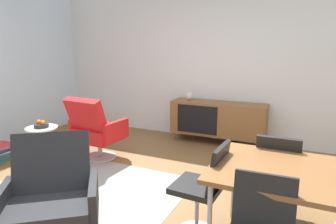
{
  "coord_description": "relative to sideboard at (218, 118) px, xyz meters",
  "views": [
    {
      "loc": [
        1.48,
        -2.45,
        1.62
      ],
      "look_at": [
        0.21,
        0.25,
        0.96
      ],
      "focal_mm": 31.17,
      "sensor_mm": 36.0,
      "label": 1
    }
  ],
  "objects": [
    {
      "name": "ground_plane",
      "position": [
        -0.19,
        -2.3,
        -0.44
      ],
      "size": [
        8.32,
        8.32,
        0.0
      ],
      "primitive_type": "plane",
      "color": "brown"
    },
    {
      "name": "wall_back",
      "position": [
        -0.19,
        0.3,
        0.96
      ],
      "size": [
        6.8,
        0.12,
        2.8
      ],
      "primitive_type": "cube",
      "color": "silver",
      "rests_on": "ground_plane"
    },
    {
      "name": "sideboard",
      "position": [
        0.0,
        0.0,
        0.0
      ],
      "size": [
        1.6,
        0.45,
        0.72
      ],
      "color": "brown",
      "rests_on": "ground_plane"
    },
    {
      "name": "vase_cobalt",
      "position": [
        -0.52,
        0.0,
        0.35
      ],
      "size": [
        0.13,
        0.13,
        0.14
      ],
      "color": "beige",
      "rests_on": "sideboard"
    },
    {
      "name": "dining_table",
      "position": [
        1.48,
        -2.55,
        0.26
      ],
      "size": [
        1.6,
        0.9,
        0.74
      ],
      "color": "brown",
      "rests_on": "ground_plane"
    },
    {
      "name": "dining_chair_near_window",
      "position": [
        0.6,
        -2.55,
        0.03
      ],
      "size": [
        0.44,
        0.42,
        0.86
      ],
      "color": "black",
      "rests_on": "ground_plane"
    },
    {
      "name": "dining_chair_back_left",
      "position": [
        1.13,
        -1.99,
        0.03
      ],
      "size": [
        0.4,
        0.42,
        0.86
      ],
      "color": "black",
      "rests_on": "ground_plane"
    },
    {
      "name": "lounge_chair_red",
      "position": [
        -1.42,
        -1.48,
        0.03
      ],
      "size": [
        0.76,
        0.7,
        0.95
      ],
      "color": "red",
      "rests_on": "ground_plane"
    },
    {
      "name": "armchair_black_shell",
      "position": [
        -0.44,
        -3.24,
        0.03
      ],
      "size": [
        0.9,
        0.9,
        0.95
      ],
      "color": "#262628",
      "rests_on": "ground_plane"
    },
    {
      "name": "side_table_round",
      "position": [
        -2.03,
        -1.9,
        -0.12
      ],
      "size": [
        0.44,
        0.44,
        0.52
      ],
      "color": "white",
      "rests_on": "ground_plane"
    },
    {
      "name": "fruit_bowl",
      "position": [
        -2.03,
        -1.9,
        0.12
      ],
      "size": [
        0.2,
        0.2,
        0.11
      ],
      "color": "#262628",
      "rests_on": "side_table_round"
    },
    {
      "name": "magazine_stack",
      "position": [
        -2.66,
        -2.13,
        -0.32
      ],
      "size": [
        0.34,
        0.4,
        0.24
      ],
      "color": "#3F7F4C",
      "rests_on": "ground_plane"
    },
    {
      "name": "area_rug",
      "position": [
        -0.91,
        -2.35,
        -0.44
      ],
      "size": [
        2.2,
        1.7,
        0.01
      ],
      "primitive_type": "cube",
      "color": "gray",
      "rests_on": "ground_plane"
    }
  ]
}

